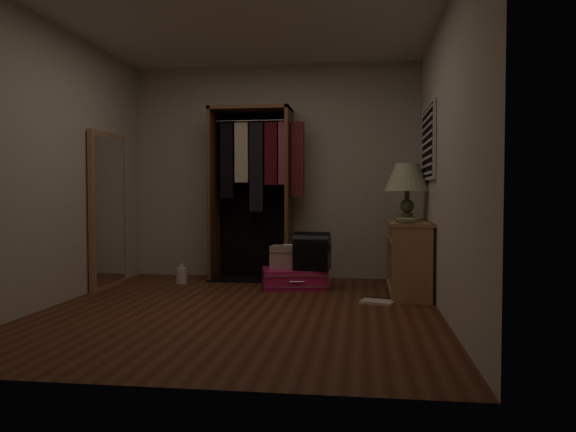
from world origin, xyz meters
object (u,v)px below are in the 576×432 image
Objects in this scene: white_jug at (182,275)px; console_bookshelf at (408,256)px; black_bag at (312,250)px; open_wardrobe at (256,177)px; train_case at (288,256)px; floor_mirror at (108,210)px; table_lamp at (407,179)px; pink_suitcase at (294,278)px.

console_bookshelf is at bearing -7.03° from white_jug.
black_bag is (-1.00, 0.11, 0.03)m from console_bookshelf.
console_bookshelf is 1.01m from black_bag.
open_wardrobe is 5.37× the size of train_case.
console_bookshelf is at bearing 0.66° from floor_mirror.
floor_mirror is at bearing -179.34° from console_bookshelf.
open_wardrobe is at bearing 27.14° from floor_mirror.
black_bag is (0.74, -0.63, -0.80)m from open_wardrobe.
console_bookshelf is at bearing -0.95° from black_bag.
console_bookshelf is 1.84× the size of table_lamp.
floor_mirror is at bearing -175.70° from table_lamp.
console_bookshelf is 0.55× the size of open_wardrobe.
open_wardrobe is (-1.74, 0.73, 0.84)m from console_bookshelf.
floor_mirror reaches higher than console_bookshelf.
white_jug is at bearing -151.74° from open_wardrobe.
train_case is 1.55m from table_lamp.
floor_mirror is 4.45× the size of train_case.
table_lamp is at bearing 4.30° from floor_mirror.
pink_suitcase is 1.92× the size of black_bag.
table_lamp is (1.21, 0.03, 1.09)m from pink_suitcase.
table_lamp is 2.71× the size of white_jug.
console_bookshelf is 4.98× the size of white_jug.
console_bookshelf is at bearing -91.21° from table_lamp.
open_wardrobe is 1.36m from pink_suitcase.
open_wardrobe is at bearing 121.21° from pink_suitcase.
table_lamp is at bearing -16.82° from open_wardrobe.
train_case is 0.63× the size of table_lamp.
console_bookshelf reaches higher than pink_suitcase.
train_case is at bearing 177.79° from table_lamp.
console_bookshelf is 3.27m from floor_mirror.
open_wardrobe is 9.11× the size of white_jug.
train_case is at bearing -46.59° from open_wardrobe.
table_lamp is at bearing -2.37° from white_jug.
train_case is (-0.08, 0.08, 0.23)m from pink_suitcase.
floor_mirror is at bearing -154.11° from white_jug.
table_lamp reaches higher than train_case.
console_bookshelf is at bearing -22.87° from open_wardrobe.
open_wardrobe is 4.97× the size of black_bag.
floor_mirror is (-1.50, -0.77, -0.38)m from open_wardrobe.
pink_suitcase is at bearing -178.70° from table_lamp.
table_lamp is (1.74, -0.53, -0.03)m from open_wardrobe.
console_bookshelf is 0.66× the size of floor_mirror.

